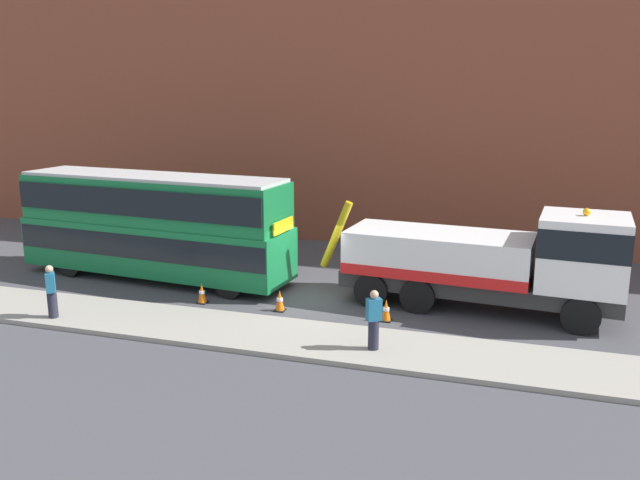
{
  "coord_description": "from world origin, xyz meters",
  "views": [
    {
      "loc": [
        6.72,
        -20.94,
        7.21
      ],
      "look_at": [
        0.12,
        0.26,
        2.0
      ],
      "focal_mm": 36.16,
      "sensor_mm": 36.0,
      "label": 1
    }
  ],
  "objects_px": {
    "traffic_cone_near_bus": "(202,294)",
    "traffic_cone_midway": "(280,301)",
    "recovery_tow_truck": "(492,260)",
    "pedestrian_onlooker": "(51,292)",
    "pedestrian_bystander": "(374,321)",
    "double_decker_bus": "(154,222)",
    "traffic_cone_near_truck": "(386,311)"
  },
  "relations": [
    {
      "from": "double_decker_bus",
      "to": "traffic_cone_near_bus",
      "type": "relative_size",
      "value": 15.53
    },
    {
      "from": "traffic_cone_near_truck",
      "to": "traffic_cone_near_bus",
      "type": "bearing_deg",
      "value": -178.7
    },
    {
      "from": "pedestrian_bystander",
      "to": "traffic_cone_near_truck",
      "type": "xyz_separation_m",
      "value": [
        -0.19,
        2.7,
        -0.64
      ]
    },
    {
      "from": "pedestrian_bystander",
      "to": "traffic_cone_near_bus",
      "type": "height_order",
      "value": "pedestrian_bystander"
    },
    {
      "from": "traffic_cone_midway",
      "to": "traffic_cone_near_bus",
      "type": "bearing_deg",
      "value": -179.25
    },
    {
      "from": "traffic_cone_near_bus",
      "to": "traffic_cone_midway",
      "type": "bearing_deg",
      "value": 0.75
    },
    {
      "from": "pedestrian_bystander",
      "to": "traffic_cone_near_bus",
      "type": "relative_size",
      "value": 2.38
    },
    {
      "from": "traffic_cone_near_bus",
      "to": "recovery_tow_truck",
      "type": "bearing_deg",
      "value": 12.66
    },
    {
      "from": "pedestrian_bystander",
      "to": "traffic_cone_near_truck",
      "type": "distance_m",
      "value": 2.78
    },
    {
      "from": "traffic_cone_near_bus",
      "to": "traffic_cone_midway",
      "type": "xyz_separation_m",
      "value": [
        2.85,
        0.04,
        0.0
      ]
    },
    {
      "from": "recovery_tow_truck",
      "to": "traffic_cone_near_bus",
      "type": "bearing_deg",
      "value": -162.18
    },
    {
      "from": "recovery_tow_truck",
      "to": "traffic_cone_near_truck",
      "type": "height_order",
      "value": "recovery_tow_truck"
    },
    {
      "from": "pedestrian_onlooker",
      "to": "traffic_cone_midway",
      "type": "relative_size",
      "value": 2.38
    },
    {
      "from": "double_decker_bus",
      "to": "traffic_cone_midway",
      "type": "bearing_deg",
      "value": -14.65
    },
    {
      "from": "traffic_cone_near_bus",
      "to": "traffic_cone_midway",
      "type": "relative_size",
      "value": 1.0
    },
    {
      "from": "double_decker_bus",
      "to": "traffic_cone_near_truck",
      "type": "distance_m",
      "value": 9.93
    },
    {
      "from": "recovery_tow_truck",
      "to": "pedestrian_bystander",
      "type": "distance_m",
      "value": 5.58
    },
    {
      "from": "traffic_cone_near_truck",
      "to": "traffic_cone_midway",
      "type": "bearing_deg",
      "value": -178.27
    },
    {
      "from": "pedestrian_bystander",
      "to": "traffic_cone_midway",
      "type": "relative_size",
      "value": 2.38
    },
    {
      "from": "double_decker_bus",
      "to": "traffic_cone_near_truck",
      "type": "bearing_deg",
      "value": -6.92
    },
    {
      "from": "recovery_tow_truck",
      "to": "traffic_cone_midway",
      "type": "bearing_deg",
      "value": -157.36
    },
    {
      "from": "recovery_tow_truck",
      "to": "pedestrian_bystander",
      "type": "height_order",
      "value": "recovery_tow_truck"
    },
    {
      "from": "pedestrian_onlooker",
      "to": "traffic_cone_near_bus",
      "type": "xyz_separation_m",
      "value": [
        3.64,
        3.07,
        -0.64
      ]
    },
    {
      "from": "traffic_cone_near_bus",
      "to": "pedestrian_onlooker",
      "type": "bearing_deg",
      "value": -139.87
    },
    {
      "from": "recovery_tow_truck",
      "to": "traffic_cone_midway",
      "type": "xyz_separation_m",
      "value": [
        -6.68,
        -2.1,
        -1.42
      ]
    },
    {
      "from": "pedestrian_bystander",
      "to": "traffic_cone_near_bus",
      "type": "xyz_separation_m",
      "value": [
        -6.62,
        2.55,
        -0.64
      ]
    },
    {
      "from": "pedestrian_bystander",
      "to": "recovery_tow_truck",
      "type": "bearing_deg",
      "value": -65.4
    },
    {
      "from": "traffic_cone_midway",
      "to": "double_decker_bus",
      "type": "bearing_deg",
      "value": 160.19
    },
    {
      "from": "pedestrian_bystander",
      "to": "traffic_cone_near_truck",
      "type": "height_order",
      "value": "pedestrian_bystander"
    },
    {
      "from": "recovery_tow_truck",
      "to": "double_decker_bus",
      "type": "height_order",
      "value": "double_decker_bus"
    },
    {
      "from": "double_decker_bus",
      "to": "pedestrian_bystander",
      "type": "height_order",
      "value": "double_decker_bus"
    },
    {
      "from": "traffic_cone_midway",
      "to": "traffic_cone_near_truck",
      "type": "relative_size",
      "value": 1.0
    }
  ]
}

